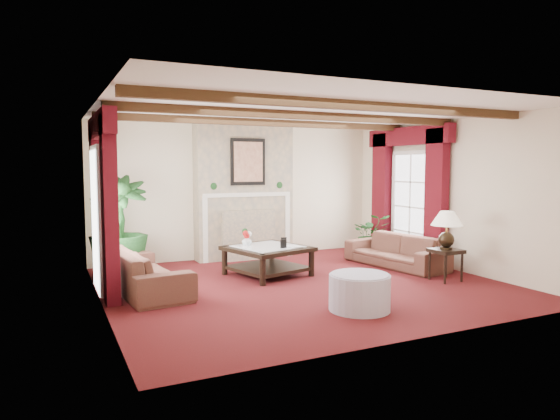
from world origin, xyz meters
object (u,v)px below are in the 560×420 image
side_table (446,265)px  potted_palm (119,248)px  coffee_table (268,261)px  ottoman (360,292)px  sofa_left (145,264)px  sofa_right (396,246)px

side_table → potted_palm: bearing=150.8°
side_table → coffee_table: bearing=146.9°
potted_palm → ottoman: size_ratio=2.21×
potted_palm → side_table: potted_palm is taller
sofa_left → ottoman: sofa_left is taller
potted_palm → sofa_left: bearing=-80.8°
sofa_left → sofa_right: (4.57, -0.11, -0.02)m
sofa_right → side_table: bearing=-9.4°
sofa_right → ottoman: (-2.24, -2.10, -0.16)m
sofa_right → coffee_table: sofa_right is taller
ottoman → potted_palm: bearing=126.2°
sofa_right → potted_palm: potted_palm is taller
coffee_table → ottoman: coffee_table is taller
sofa_right → potted_palm: size_ratio=1.18×
sofa_right → sofa_left: bearing=-100.0°
potted_palm → side_table: 5.46m
sofa_left → ottoman: (2.33, -2.20, -0.18)m
sofa_right → coffee_table: size_ratio=1.71×
coffee_table → ottoman: (0.24, -2.40, -0.02)m
coffee_table → side_table: bearing=-48.2°
potted_palm → ottoman: potted_palm is taller
coffee_table → side_table: side_table is taller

